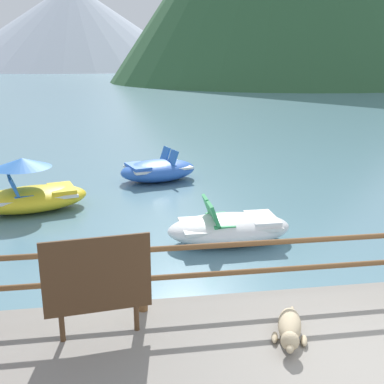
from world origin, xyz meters
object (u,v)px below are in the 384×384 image
(pedal_boat_0, at_px, (31,193))
(pedal_boat_1, at_px, (158,170))
(dog_resting, at_px, (290,328))
(sign_board, at_px, (97,277))
(pedal_boat_2, at_px, (230,228))

(pedal_boat_0, bearing_deg, pedal_boat_1, 36.37)
(pedal_boat_0, xyz_separation_m, pedal_boat_1, (3.12, 2.30, -0.10))
(dog_resting, relative_size, pedal_boat_1, 0.40)
(sign_board, height_order, pedal_boat_1, sign_board)
(pedal_boat_1, distance_m, pedal_boat_2, 5.00)
(sign_board, height_order, pedal_boat_2, sign_board)
(dog_resting, distance_m, pedal_boat_2, 3.84)
(pedal_boat_0, bearing_deg, dog_resting, -58.77)
(dog_resting, bearing_deg, pedal_boat_0, 121.23)
(dog_resting, xyz_separation_m, pedal_boat_2, (0.21, 3.82, -0.23))
(dog_resting, height_order, pedal_boat_0, pedal_boat_0)
(sign_board, relative_size, pedal_boat_2, 0.50)
(dog_resting, height_order, pedal_boat_2, pedal_boat_2)
(pedal_boat_1, bearing_deg, dog_resting, -84.93)
(pedal_boat_1, bearing_deg, pedal_boat_2, -78.68)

